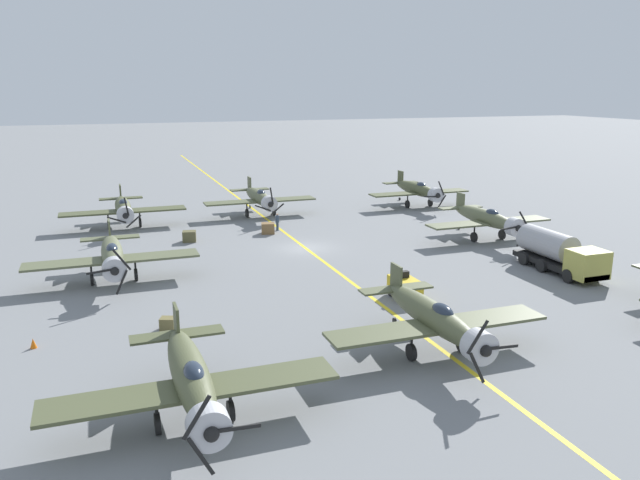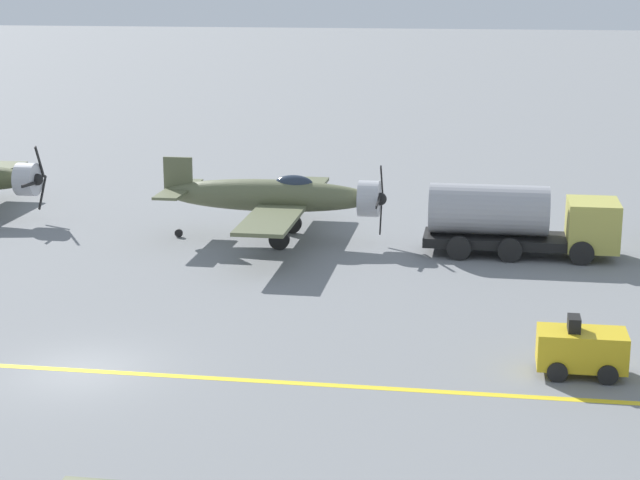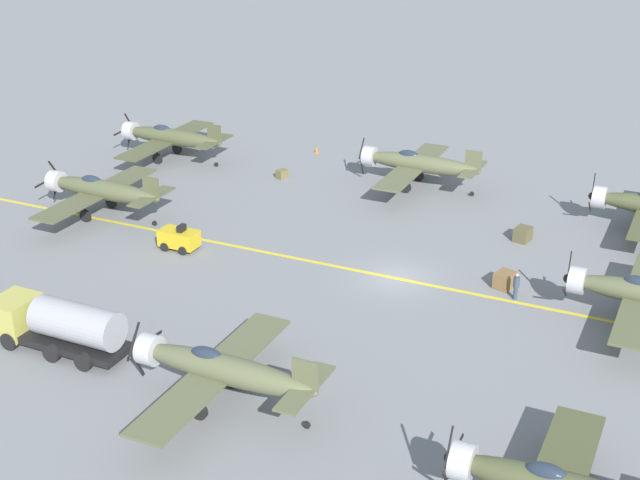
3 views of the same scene
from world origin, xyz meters
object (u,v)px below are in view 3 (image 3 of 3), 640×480
object	(u,v)px
airplane_mid_right	(417,163)
fuel_tanker	(58,324)
airplane_far_center	(100,190)
airplane_far_right	(170,137)
ground_crew_walking	(516,285)
supply_crate_mid_lane	(523,234)
supply_crate_outboard	(282,174)
supply_crate_by_tanker	(505,280)
tow_tractor	(179,238)
airplane_mid_left	(220,369)
traffic_cone	(317,150)

from	to	relation	value
airplane_mid_right	fuel_tanker	xyz separation A→B (m)	(-31.77, 8.96, -0.50)
airplane_far_center	airplane_mid_right	world-z (taller)	same
airplane_far_right	ground_crew_walking	distance (m)	35.90
ground_crew_walking	supply_crate_mid_lane	world-z (taller)	ground_crew_walking
ground_crew_walking	supply_crate_outboard	bearing A→B (deg)	59.79
airplane_mid_right	supply_crate_by_tanker	bearing A→B (deg)	-130.62
supply_crate_outboard	tow_tractor	bearing A→B (deg)	-179.15
airplane_far_center	airplane_mid_right	bearing A→B (deg)	-54.03
tow_tractor	supply_crate_mid_lane	xyz separation A→B (m)	(11.17, -20.54, -0.30)
airplane_far_right	airplane_mid_right	world-z (taller)	same
airplane_mid_right	airplane_far_center	bearing A→B (deg)	141.68
fuel_tanker	airplane_far_center	bearing A→B (deg)	31.08
supply_crate_mid_lane	airplane_mid_right	bearing A→B (deg)	55.88
airplane_mid_left	tow_tractor	xyz separation A→B (m)	(14.54, 12.00, -1.22)
ground_crew_walking	supply_crate_by_tanker	xyz separation A→B (m)	(1.22, 0.97, -0.41)
tow_tractor	supply_crate_outboard	distance (m)	15.45
tow_tractor	ground_crew_walking	bearing A→B (deg)	-83.82
airplane_mid_left	airplane_far_center	bearing A→B (deg)	56.31
supply_crate_by_tanker	traffic_cone	size ratio (longest dim) A/B	2.23
airplane_far_center	airplane_mid_right	size ratio (longest dim) A/B	1.00
airplane_far_center	airplane_mid_left	world-z (taller)	same
airplane_far_center	supply_crate_outboard	bearing A→B (deg)	-35.98
fuel_tanker	tow_tractor	size ratio (longest dim) A/B	3.08
fuel_tanker	ground_crew_walking	distance (m)	26.27
airplane_far_right	supply_crate_by_tanker	bearing A→B (deg)	-126.17
fuel_tanker	supply_crate_by_tanker	size ratio (longest dim) A/B	6.51
tow_tractor	ground_crew_walking	xyz separation A→B (m)	(2.40, -22.17, 0.13)
airplane_mid_left	supply_crate_by_tanker	bearing A→B (deg)	-20.47
airplane_far_right	traffic_cone	world-z (taller)	airplane_far_right
airplane_mid_right	ground_crew_walking	bearing A→B (deg)	-130.48
airplane_far_right	ground_crew_walking	size ratio (longest dim) A/B	7.07
airplane_mid_right	tow_tractor	bearing A→B (deg)	162.56
airplane_far_center	airplane_mid_left	xyz separation A→B (m)	(-17.22, -20.45, 0.00)
airplane_mid_left	supply_crate_mid_lane	xyz separation A→B (m)	(25.70, -8.54, -1.52)
ground_crew_walking	airplane_mid_left	bearing A→B (deg)	149.00
traffic_cone	airplane_mid_right	bearing A→B (deg)	-112.65
airplane_far_center	ground_crew_walking	bearing A→B (deg)	-93.72
airplane_far_right	traffic_cone	xyz separation A→B (m)	(6.94, -10.68, -1.74)
airplane_far_center	supply_crate_mid_lane	distance (m)	30.24
ground_crew_walking	fuel_tanker	bearing A→B (deg)	127.89
supply_crate_by_tanker	supply_crate_mid_lane	world-z (taller)	supply_crate_by_tanker
ground_crew_walking	supply_crate_by_tanker	world-z (taller)	ground_crew_walking
supply_crate_outboard	traffic_cone	bearing A→B (deg)	2.15
supply_crate_outboard	traffic_cone	xyz separation A→B (m)	(7.14, 0.27, -0.08)
airplane_mid_left	airplane_mid_right	bearing A→B (deg)	9.23
airplane_mid_right	supply_crate_by_tanker	distance (m)	18.08
supply_crate_by_tanker	airplane_far_center	bearing A→B (deg)	91.79
tow_tractor	supply_crate_by_tanker	size ratio (longest dim) A/B	2.12
airplane_far_right	airplane_mid_left	bearing A→B (deg)	-158.27
airplane_far_right	fuel_tanker	world-z (taller)	airplane_far_right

